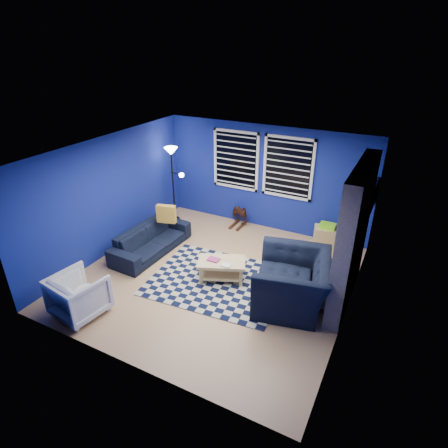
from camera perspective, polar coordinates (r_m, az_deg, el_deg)
name	(u,v)px	position (r m, az deg, el deg)	size (l,w,h in m)	color
floor	(215,277)	(7.45, -1.40, -8.03)	(5.00, 5.00, 0.00)	tan
ceiling	(213,153)	(6.37, -1.66, 10.79)	(5.00, 5.00, 0.00)	white
wall_back	(265,178)	(8.92, 6.27, 6.92)	(5.00, 5.00, 0.00)	navy
wall_left	(110,196)	(8.22, -17.04, 4.12)	(5.00, 5.00, 0.00)	navy
wall_right	(356,252)	(6.15, 19.42, -4.10)	(5.00, 5.00, 0.00)	navy
fireplace	(352,239)	(6.63, 18.89, -2.24)	(0.65, 2.00, 2.50)	gray
window_left	(236,160)	(9.05, 1.81, 9.71)	(1.17, 0.06, 1.42)	black
window_right	(288,168)	(8.60, 9.73, 8.41)	(1.17, 0.06, 1.42)	black
tv	(372,198)	(7.90, 21.65, 3.66)	(0.07, 1.00, 0.58)	black
rug	(218,281)	(7.33, -0.99, -8.61)	(2.50, 2.00, 0.02)	black
sofa	(151,240)	(8.27, -11.05, -2.41)	(0.77, 1.97, 0.57)	black
armchair_big	(292,282)	(6.63, 10.35, -8.62)	(1.23, 1.41, 0.91)	black
armchair_bent	(79,295)	(6.81, -21.21, -10.07)	(0.80, 0.82, 0.74)	gray
rocking_horse	(239,214)	(9.25, 2.26, 1.59)	(0.60, 0.27, 0.51)	#462A16
coffee_table	(222,266)	(7.20, -0.38, -6.43)	(1.03, 0.83, 0.45)	#DEC37D
cabinet	(326,236)	(8.69, 15.32, -1.78)	(0.62, 0.50, 0.54)	#DEC37D
floor_lamp	(172,162)	(9.19, -7.89, 9.40)	(0.51, 0.32, 1.89)	black
throw_pillow	(166,214)	(8.26, -8.79, 1.53)	(0.42, 0.13, 0.40)	gold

